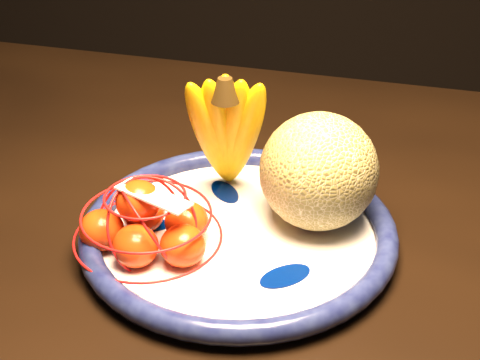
# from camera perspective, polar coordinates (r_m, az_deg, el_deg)

# --- Properties ---
(dining_table) EXTENTS (1.71, 1.15, 0.80)m
(dining_table) POSITION_cam_1_polar(r_m,az_deg,el_deg) (0.85, -14.26, -8.54)
(dining_table) COLOR black
(dining_table) RESTS_ON ground
(fruit_bowl) EXTENTS (0.32, 0.32, 0.03)m
(fruit_bowl) POSITION_cam_1_polar(r_m,az_deg,el_deg) (0.75, -0.12, -4.15)
(fruit_bowl) COLOR white
(fruit_bowl) RESTS_ON dining_table
(cantaloupe) EXTENTS (0.12, 0.12, 0.12)m
(cantaloupe) POSITION_cam_1_polar(r_m,az_deg,el_deg) (0.74, 6.13, 0.68)
(cantaloupe) COLOR olive
(cantaloupe) RESTS_ON fruit_bowl
(banana_bunch) EXTENTS (0.11, 0.10, 0.16)m
(banana_bunch) POSITION_cam_1_polar(r_m,az_deg,el_deg) (0.77, -1.01, 4.12)
(banana_bunch) COLOR yellow
(banana_bunch) RESTS_ON fruit_bowl
(mandarin_bag) EXTENTS (0.18, 0.18, 0.09)m
(mandarin_bag) POSITION_cam_1_polar(r_m,az_deg,el_deg) (0.72, -7.17, -3.51)
(mandarin_bag) COLOR #EE3106
(mandarin_bag) RESTS_ON fruit_bowl
(price_tag) EXTENTS (0.08, 0.05, 0.01)m
(price_tag) POSITION_cam_1_polar(r_m,az_deg,el_deg) (0.69, -6.70, -1.24)
(price_tag) COLOR white
(price_tag) RESTS_ON mandarin_bag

